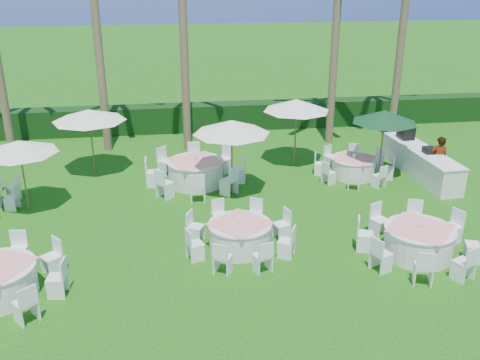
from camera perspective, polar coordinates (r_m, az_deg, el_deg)
The scene contains 17 objects.
ground at distance 13.98m, azimuth -5.70°, elevation -8.91°, with size 120.00×120.00×0.00m, color #11510D.
hedge at distance 24.88m, azimuth -7.12°, elevation 6.56°, with size 34.00×1.00×1.20m, color black.
ocean at distance 114.23m, azimuth -8.35°, elevation 18.21°, with size 260.00×260.00×0.00m, color #081956.
banquet_table_b at distance 14.45m, azimuth -0.02°, elevation -5.90°, with size 2.96×2.96×0.91m.
banquet_table_c at distance 14.87m, azimuth 18.51°, elevation -6.17°, with size 3.12×3.12×0.96m.
banquet_table_e at distance 18.67m, azimuth -4.74°, elevation 0.90°, with size 3.45×3.45×1.04m.
banquet_table_f at distance 19.73m, azimuth 12.01°, elevation 1.40°, with size 2.77×2.77×0.86m.
umbrella_a at distance 17.43m, azimuth -22.51°, elevation 3.28°, with size 2.33×2.33×2.26m.
umbrella_b at distance 17.16m, azimuth -0.91°, elevation 5.68°, with size 2.51×2.51×2.56m.
umbrella_c at distance 19.91m, azimuth -15.81°, elevation 6.67°, with size 2.63×2.63×2.38m.
umbrella_d at distance 20.15m, azimuth 6.05°, elevation 7.96°, with size 2.50×2.50×2.53m.
umbrella_green at distance 19.29m, azimuth 15.17°, elevation 6.56°, with size 2.26×2.26×2.49m.
buffet_table at distance 20.44m, azimuth 18.67°, elevation 1.92°, with size 1.18×4.40×1.55m.
staff_person at distance 19.90m, azimuth 20.38°, elevation 2.07°, with size 0.61×0.40×1.67m, color gray.
palm_b at distance 21.82m, azimuth -15.25°, elevation 17.33°, with size 4.34×4.29×10.35m.
palm_d at distance 22.72m, azimuth 10.12°, elevation 14.41°, with size 4.23×4.38×7.68m.
palm_e at distance 23.72m, azimuth 17.14°, elevation 16.78°, with size 4.40×4.02×9.81m.
Camera 1 is at (-0.33, -12.00, 7.16)m, focal length 40.00 mm.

